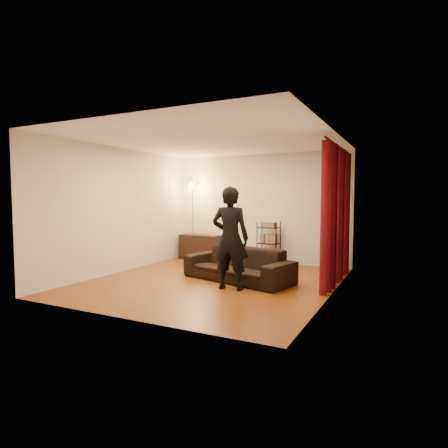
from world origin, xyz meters
The scene contains 14 objects.
floor centered at (0.00, 0.00, 0.00)m, with size 5.00×5.00×0.00m, color brown.
ceiling centered at (0.00, 0.00, 2.70)m, with size 5.00×5.00×0.00m, color white.
wall_back centered at (0.00, 2.50, 1.35)m, with size 5.00×5.00×0.00m, color beige.
wall_front centered at (0.00, -2.50, 1.35)m, with size 5.00×5.00×0.00m, color beige.
wall_left centered at (-2.25, 0.00, 1.35)m, with size 5.00×5.00×0.00m, color beige.
wall_right centered at (2.25, 0.00, 1.35)m, with size 5.00×5.00×0.00m, color beige.
curtain_rod centered at (2.15, 1.12, 2.58)m, with size 0.04×0.04×2.65m, color black.
curtain centered at (2.13, 1.12, 1.28)m, with size 0.22×2.65×2.55m, color maroon, non-canonical shape.
sofa centered at (0.41, 0.29, 0.32)m, with size 2.20×0.86×0.64m, color black.
person centered at (0.57, -0.40, 0.91)m, with size 0.66×0.44×1.82m, color black.
media_cabinet centered at (-1.51, 2.14, 0.32)m, with size 1.11×0.42×0.65m, color black.
storage_boxes centered at (-0.68, 2.19, 0.13)m, with size 0.32×0.26×0.27m, color beige, non-canonical shape.
wire_shelf centered at (0.36, 2.18, 0.52)m, with size 0.48×0.33×1.05m, color black, non-canonical shape.
floor_lamp centered at (-1.73, 2.09, 1.04)m, with size 0.37×0.37×2.07m, color silver, non-canonical shape.
Camera 1 is at (3.40, -6.29, 1.62)m, focal length 30.00 mm.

